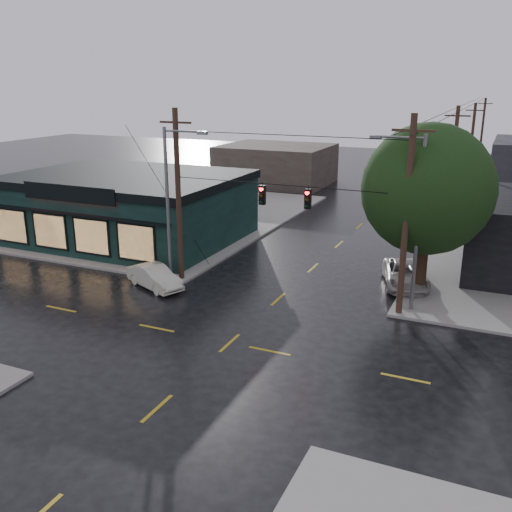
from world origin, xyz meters
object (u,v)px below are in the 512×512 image
at_px(utility_pole_ne, 398,315).
at_px(sedan_cream, 155,277).
at_px(suv_silver, 405,274).
at_px(corner_tree, 427,190).
at_px(utility_pole_nw, 182,280).

height_order(utility_pole_ne, sedan_cream, utility_pole_ne).
height_order(utility_pole_ne, suv_silver, utility_pole_ne).
distance_m(corner_tree, utility_pole_nw, 15.12).
bearing_deg(utility_pole_nw, corner_tree, 12.86).
bearing_deg(suv_silver, utility_pole_ne, -100.11).
distance_m(utility_pole_nw, sedan_cream, 2.01).
distance_m(utility_pole_ne, sedan_cream, 13.86).
relative_size(utility_pole_nw, sedan_cream, 2.51).
xyz_separation_m(utility_pole_nw, sedan_cream, (-0.73, -1.74, 0.67)).
height_order(corner_tree, sedan_cream, corner_tree).
xyz_separation_m(utility_pole_nw, utility_pole_ne, (13.00, 0.00, 0.00)).
bearing_deg(corner_tree, sedan_cream, -161.27).
bearing_deg(utility_pole_nw, suv_silver, 19.92).
xyz_separation_m(corner_tree, sedan_cream, (-14.23, -4.83, -5.40)).
bearing_deg(sedan_cream, corner_tree, -47.63).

